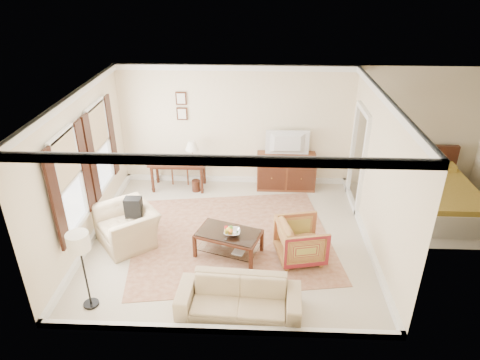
# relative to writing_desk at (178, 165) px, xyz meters

# --- Properties ---
(room_shell) EXTENTS (5.51, 5.01, 2.91)m
(room_shell) POSITION_rel_writing_desk_xyz_m (1.35, -2.07, 1.86)
(room_shell) COLOR beige
(room_shell) RESTS_ON ground
(annex_bedroom) EXTENTS (3.00, 2.70, 2.90)m
(annex_bedroom) POSITION_rel_writing_desk_xyz_m (5.84, -0.92, -0.28)
(annex_bedroom) COLOR beige
(annex_bedroom) RESTS_ON ground
(window_front) EXTENTS (0.12, 1.56, 1.80)m
(window_front) POSITION_rel_writing_desk_xyz_m (-1.35, -2.77, 0.93)
(window_front) COLOR #CCB284
(window_front) RESTS_ON room_shell
(window_rear) EXTENTS (0.12, 1.56, 1.80)m
(window_rear) POSITION_rel_writing_desk_xyz_m (-1.35, -1.17, 0.93)
(window_rear) COLOR #CCB284
(window_rear) RESTS_ON room_shell
(doorway) EXTENTS (0.10, 1.12, 2.25)m
(doorway) POSITION_rel_writing_desk_xyz_m (4.06, -0.57, 0.46)
(doorway) COLOR white
(doorway) RESTS_ON room_shell
(rug) EXTENTS (4.30, 3.84, 0.01)m
(rug) POSITION_rel_writing_desk_xyz_m (1.40, -2.08, -0.61)
(rug) COLOR brown
(rug) RESTS_ON room_shell
(writing_desk) EXTENTS (1.33, 0.67, 0.73)m
(writing_desk) POSITION_rel_writing_desk_xyz_m (0.00, 0.00, 0.00)
(writing_desk) COLOR #3D1C11
(writing_desk) RESTS_ON room_shell
(desk_chair) EXTENTS (0.54, 0.54, 1.05)m
(desk_chair) POSITION_rel_writing_desk_xyz_m (-0.00, 0.35, -0.09)
(desk_chair) COLOR brown
(desk_chair) RESTS_ON room_shell
(desk_lamp) EXTENTS (0.32, 0.32, 0.50)m
(desk_lamp) POSITION_rel_writing_desk_xyz_m (0.36, 0.00, 0.36)
(desk_lamp) COLOR silver
(desk_lamp) RESTS_ON writing_desk
(framed_prints) EXTENTS (0.25, 0.04, 0.68)m
(framed_prints) POSITION_rel_writing_desk_xyz_m (0.10, 0.40, 1.32)
(framed_prints) COLOR #3D1C11
(framed_prints) RESTS_ON room_shell
(sideboard) EXTENTS (1.39, 0.53, 0.86)m
(sideboard) POSITION_rel_writing_desk_xyz_m (2.58, 0.14, -0.19)
(sideboard) COLOR brown
(sideboard) RESTS_ON room_shell
(tv) EXTENTS (0.97, 0.56, 0.13)m
(tv) POSITION_rel_writing_desk_xyz_m (2.58, 0.12, 0.72)
(tv) COLOR black
(tv) RESTS_ON sideboard
(coffee_table) EXTENTS (1.32, 1.01, 0.49)m
(coffee_table) POSITION_rel_writing_desk_xyz_m (1.38, -2.60, -0.24)
(coffee_table) COLOR #3D1C11
(coffee_table) RESTS_ON room_shell
(fruit_bowl) EXTENTS (0.42, 0.42, 0.10)m
(fruit_bowl) POSITION_rel_writing_desk_xyz_m (1.45, -2.66, -0.07)
(fruit_bowl) COLOR silver
(fruit_bowl) RESTS_ON coffee_table
(book_a) EXTENTS (0.28, 0.07, 0.38)m
(book_a) POSITION_rel_writing_desk_xyz_m (1.23, -2.47, -0.43)
(book_a) COLOR brown
(book_a) RESTS_ON coffee_table
(book_b) EXTENTS (0.27, 0.12, 0.38)m
(book_b) POSITION_rel_writing_desk_xyz_m (1.49, -2.71, -0.43)
(book_b) COLOR brown
(book_b) RESTS_ON coffee_table
(striped_armchair) EXTENTS (0.92, 0.96, 0.85)m
(striped_armchair) POSITION_rel_writing_desk_xyz_m (2.71, -2.66, -0.19)
(striped_armchair) COLOR maroon
(striped_armchair) RESTS_ON room_shell
(club_armchair) EXTENTS (1.28, 1.35, 0.99)m
(club_armchair) POSITION_rel_writing_desk_xyz_m (-0.61, -2.29, -0.12)
(club_armchair) COLOR tan
(club_armchair) RESTS_ON room_shell
(backpack) EXTENTS (0.32, 0.38, 0.40)m
(backpack) POSITION_rel_writing_desk_xyz_m (-0.48, -2.16, 0.13)
(backpack) COLOR black
(backpack) RESTS_ON club_armchair
(sofa) EXTENTS (1.96, 0.68, 0.75)m
(sofa) POSITION_rel_writing_desk_xyz_m (1.64, -4.07, -0.24)
(sofa) COLOR tan
(sofa) RESTS_ON room_shell
(floor_lamp) EXTENTS (0.34, 0.34, 1.38)m
(floor_lamp) POSITION_rel_writing_desk_xyz_m (-0.75, -4.04, 0.52)
(floor_lamp) COLOR black
(floor_lamp) RESTS_ON room_shell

